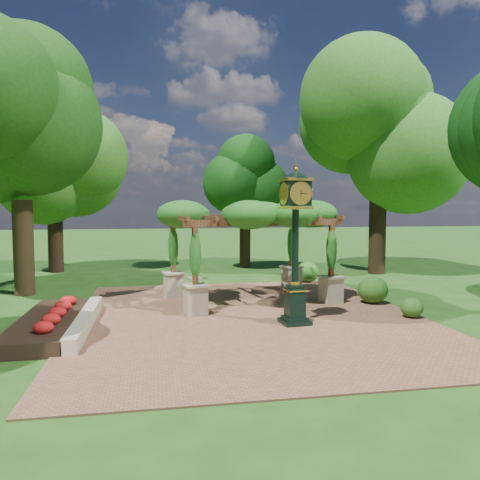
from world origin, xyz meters
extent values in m
plane|color=#1E4714|center=(0.00, 0.00, 0.00)|extent=(120.00, 120.00, 0.00)
cube|color=brown|center=(0.00, 1.00, 0.02)|extent=(10.00, 12.00, 0.04)
cube|color=#C6B793|center=(-4.60, 0.50, 0.20)|extent=(0.35, 5.00, 0.40)
cube|color=red|center=(-5.50, 0.50, 0.18)|extent=(1.50, 5.00, 0.36)
cube|color=black|center=(1.06, -0.11, 0.10)|extent=(0.82, 0.82, 0.11)
cube|color=black|center=(1.06, -0.11, 0.61)|extent=(0.51, 0.51, 0.85)
cube|color=gold|center=(1.06, -0.11, 0.98)|extent=(0.58, 0.58, 0.04)
cylinder|color=black|center=(1.06, -0.11, 2.21)|extent=(0.21, 0.21, 2.17)
cube|color=black|center=(1.06, -0.11, 3.63)|extent=(0.72, 0.72, 0.66)
cylinder|color=#F0E2CC|center=(1.10, -0.45, 3.63)|extent=(0.57, 0.08, 0.57)
cone|color=black|center=(1.06, -0.11, 4.15)|extent=(0.92, 0.92, 0.24)
sphere|color=gold|center=(1.06, -0.11, 4.29)|extent=(0.13, 0.13, 0.13)
cube|color=#BBAF8B|center=(-1.54, 1.53, 0.47)|extent=(0.72, 0.72, 0.86)
cube|color=brown|center=(-1.54, 1.53, 1.82)|extent=(0.18, 0.18, 1.76)
cube|color=#BBAF8B|center=(3.12, 2.43, 0.47)|extent=(0.72, 0.72, 0.86)
cube|color=brown|center=(3.12, 2.43, 1.82)|extent=(0.18, 0.18, 1.76)
cube|color=#BBAF8B|center=(-2.09, 4.33, 0.47)|extent=(0.72, 0.72, 0.86)
cube|color=brown|center=(-2.09, 4.33, 1.82)|extent=(0.18, 0.18, 1.76)
cube|color=#BBAF8B|center=(2.58, 5.23, 0.47)|extent=(0.72, 0.72, 0.86)
cube|color=brown|center=(2.58, 5.23, 1.82)|extent=(0.18, 0.18, 1.76)
cube|color=brown|center=(0.79, 1.98, 2.78)|extent=(5.44, 1.18, 0.21)
cube|color=brown|center=(0.25, 4.78, 2.78)|extent=(5.44, 1.18, 0.21)
ellipsoid|color=#1F5719|center=(0.52, 3.38, 3.03)|extent=(6.06, 4.40, 0.95)
cube|color=gray|center=(-0.98, 8.61, 0.05)|extent=(0.69, 0.69, 0.10)
cylinder|color=gray|center=(-0.98, 8.61, 0.50)|extent=(0.35, 0.35, 0.90)
cylinder|color=gray|center=(-0.98, 8.61, 0.97)|extent=(0.66, 0.66, 0.05)
ellipsoid|color=#2C5F1B|center=(4.65, -0.04, 0.33)|extent=(0.69, 0.69, 0.58)
ellipsoid|color=#275919|center=(4.47, 2.09, 0.49)|extent=(1.14, 1.14, 0.91)
ellipsoid|color=#2B651D|center=(3.75, 6.75, 0.48)|extent=(1.08, 1.08, 0.88)
cylinder|color=#362615|center=(-7.52, 6.03, 1.77)|extent=(0.73, 0.73, 3.53)
ellipsoid|color=#194310|center=(-7.52, 6.03, 6.33)|extent=(5.22, 5.22, 5.58)
cylinder|color=black|center=(-7.64, 12.38, 1.60)|extent=(0.74, 0.74, 3.20)
ellipsoid|color=#2F631C|center=(-7.64, 12.38, 5.73)|extent=(4.45, 4.45, 5.06)
cylinder|color=#322214|center=(2.08, 12.29, 1.27)|extent=(0.59, 0.59, 2.55)
ellipsoid|color=#103B0E|center=(2.08, 12.29, 4.56)|extent=(3.19, 3.19, 4.03)
cylinder|color=black|center=(8.04, 8.90, 2.06)|extent=(0.82, 0.82, 4.12)
ellipsoid|color=#2C621C|center=(8.04, 8.90, 7.38)|extent=(5.51, 5.51, 6.51)
camera|label=1|loc=(-2.74, -12.41, 3.26)|focal=35.00mm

